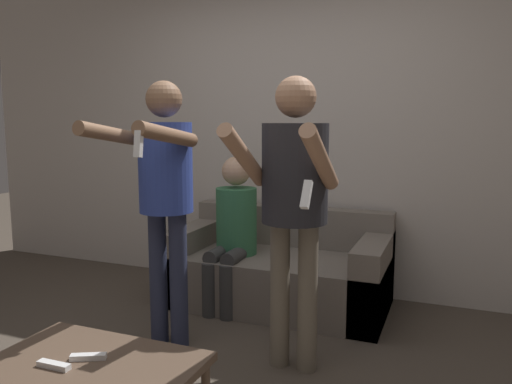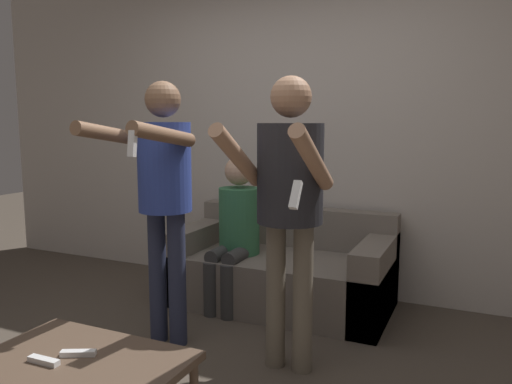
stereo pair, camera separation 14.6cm
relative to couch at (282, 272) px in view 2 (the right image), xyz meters
name	(u,v)px [view 2 (the right image)]	position (x,y,z in m)	size (l,w,h in m)	color
wall_back	(303,126)	(-0.01, 0.45, 1.10)	(6.40, 0.06, 2.70)	beige
couch	(282,272)	(0.00, 0.00, 0.00)	(1.62, 0.83, 0.71)	slate
person_standing_left	(163,183)	(-0.41, -0.94, 0.77)	(0.44, 0.71, 1.62)	#282D47
person_standing_right	(289,189)	(0.41, -0.94, 0.77)	(0.48, 0.69, 1.62)	#6B6051
person_seated	(236,226)	(-0.31, -0.17, 0.36)	(0.31, 0.53, 1.13)	#383838
coffee_table	(80,368)	(-0.17, -1.91, 0.09)	(0.89, 0.59, 0.37)	brown
remote_near	(44,361)	(-0.29, -2.00, 0.13)	(0.15, 0.04, 0.02)	white
remote_far	(78,353)	(-0.20, -1.89, 0.13)	(0.15, 0.10, 0.02)	white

